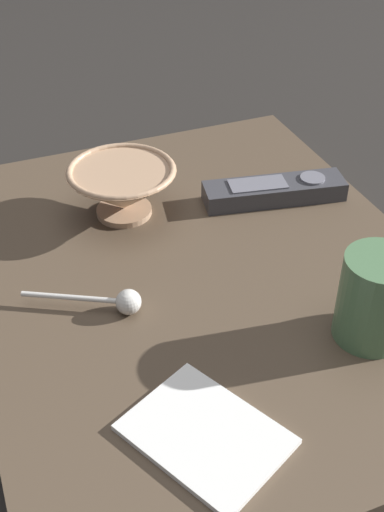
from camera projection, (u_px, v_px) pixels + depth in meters
ground_plane at (203, 295)px, 0.79m from camera, size 6.00×6.00×0.00m
table at (203, 282)px, 0.78m from camera, size 0.52×0.67×0.04m
cereal_bowl at (123, 188)px, 0.84m from camera, size 0.14×0.14×0.07m
coffee_mug at (376, 297)px, 0.65m from camera, size 0.10×0.07×0.10m
teaspoon at (120, 301)px, 0.70m from camera, size 0.12×0.07×0.03m
tv_remote_near at (274, 191)px, 0.88m from camera, size 0.19×0.08×0.03m
folded_napkin at (206, 434)px, 0.58m from camera, size 0.15×0.17×0.01m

